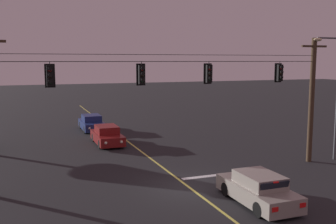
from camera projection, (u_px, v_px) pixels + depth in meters
name	position (u px, v px, depth m)	size (l,w,h in m)	color
ground_plane	(190.00, 188.00, 19.20)	(180.00, 180.00, 0.00)	black
lane_centre_stripe	(142.00, 152.00, 26.67)	(0.14, 60.00, 0.01)	#D1C64C
stop_bar_paint	(211.00, 176.00, 21.21)	(3.40, 0.36, 0.01)	silver
signal_span_assembly	(175.00, 104.00, 20.59)	(19.80, 0.32, 7.59)	#423021
traffic_light_leftmost	(50.00, 76.00, 18.16)	(0.48, 0.41, 1.22)	black
traffic_light_left_inner	(142.00, 75.00, 19.73)	(0.48, 0.41, 1.22)	black
traffic_light_centre	(209.00, 74.00, 21.06)	(0.48, 0.41, 1.22)	black
traffic_light_right_inner	(280.00, 73.00, 22.67)	(0.48, 0.41, 1.22)	black
car_waiting_near_lane	(258.00, 189.00, 16.99)	(1.80, 4.33, 1.39)	gray
car_oncoming_lead	(107.00, 136.00, 29.20)	(1.80, 4.42, 1.39)	maroon
car_oncoming_trailing	(92.00, 123.00, 35.03)	(1.80, 4.42, 1.39)	navy
street_lamp_corner	(334.00, 86.00, 24.04)	(2.11, 0.30, 7.70)	#4C4F54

